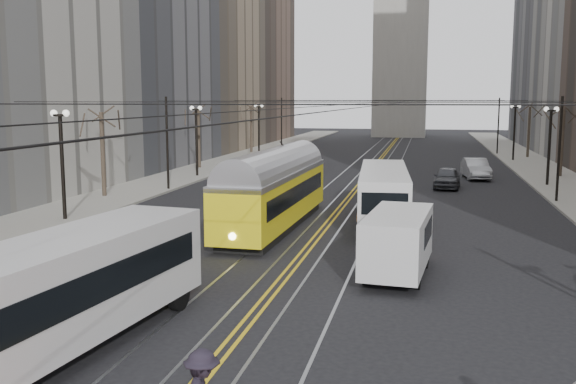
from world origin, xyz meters
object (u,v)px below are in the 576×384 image
at_px(cargo_van, 398,245).
at_px(sedan_grey, 447,178).
at_px(streetcar, 275,197).
at_px(rear_bus, 383,196).
at_px(transit_bus, 41,306).
at_px(sedan_silver, 476,169).

height_order(cargo_van, sedan_grey, cargo_van).
bearing_deg(streetcar, rear_bus, 24.79).
relative_size(transit_bus, streetcar, 0.90).
relative_size(rear_bus, sedan_grey, 2.44).
xyz_separation_m(streetcar, sedan_silver, (11.34, 22.91, -0.73)).
relative_size(transit_bus, sedan_grey, 2.67).
bearing_deg(sedan_grey, sedan_silver, 72.99).
relative_size(streetcar, sedan_grey, 2.96).
xyz_separation_m(transit_bus, rear_bus, (6.82, 20.03, -0.07)).
bearing_deg(transit_bus, sedan_grey, 80.43).
height_order(rear_bus, cargo_van, rear_bus).
height_order(transit_bus, sedan_grey, transit_bus).
distance_m(transit_bus, rear_bus, 21.16).
relative_size(transit_bus, rear_bus, 1.09).
distance_m(streetcar, cargo_van, 10.23).
xyz_separation_m(cargo_van, sedan_silver, (4.84, 30.80, -0.35)).
distance_m(sedan_grey, sedan_silver, 6.61).
xyz_separation_m(streetcar, rear_bus, (5.29, 2.26, -0.14)).
relative_size(cargo_van, sedan_grey, 1.19).
bearing_deg(streetcar, transit_bus, -93.27).
distance_m(cargo_van, sedan_grey, 24.77).
distance_m(transit_bus, cargo_van, 12.74).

